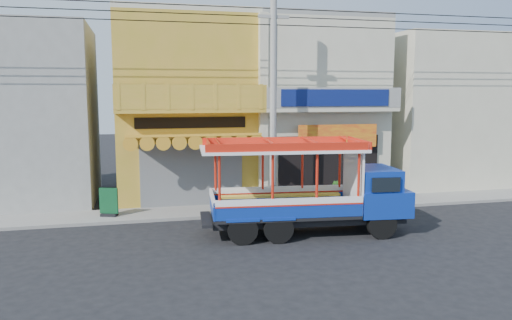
# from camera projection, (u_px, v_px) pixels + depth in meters

# --- Properties ---
(ground) EXTENTS (90.00, 90.00, 0.00)m
(ground) POSITION_uv_depth(u_px,v_px,m) (327.00, 234.00, 16.86)
(ground) COLOR black
(ground) RESTS_ON ground
(sidewalk) EXTENTS (30.00, 2.00, 0.12)m
(sidewalk) POSITION_uv_depth(u_px,v_px,m) (291.00, 207.00, 20.70)
(sidewalk) COLOR slate
(sidewalk) RESTS_ON ground
(shophouse_left) EXTENTS (6.00, 7.50, 8.24)m
(shophouse_left) POSITION_uv_depth(u_px,v_px,m) (184.00, 107.00, 23.06)
(shophouse_left) COLOR #AF9426
(shophouse_left) RESTS_ON ground
(shophouse_right) EXTENTS (6.00, 6.75, 8.24)m
(shophouse_right) POSITION_uv_depth(u_px,v_px,m) (307.00, 106.00, 24.45)
(shophouse_right) COLOR #BDB79B
(shophouse_right) RESTS_ON ground
(party_pilaster) EXTENTS (0.35, 0.30, 8.00)m
(party_pilaster) POSITION_uv_depth(u_px,v_px,m) (263.00, 111.00, 20.77)
(party_pilaster) COLOR #BDB79B
(party_pilaster) RESTS_ON ground
(filler_building_left) EXTENTS (6.00, 6.00, 7.60)m
(filler_building_left) POSITION_uv_depth(u_px,v_px,m) (21.00, 115.00, 21.52)
(filler_building_left) COLOR gray
(filler_building_left) RESTS_ON ground
(filler_building_right) EXTENTS (6.00, 6.00, 7.60)m
(filler_building_right) POSITION_uv_depth(u_px,v_px,m) (433.00, 111.00, 26.14)
(filler_building_right) COLOR #BDB79B
(filler_building_right) RESTS_ON ground
(utility_pole) EXTENTS (28.00, 0.26, 9.00)m
(utility_pole) POSITION_uv_depth(u_px,v_px,m) (277.00, 85.00, 19.17)
(utility_pole) COLOR gray
(utility_pole) RESTS_ON ground
(songthaew_truck) EXTENTS (7.06, 2.85, 3.21)m
(songthaew_truck) POSITION_uv_depth(u_px,v_px,m) (321.00, 189.00, 16.80)
(songthaew_truck) COLOR black
(songthaew_truck) RESTS_ON ground
(green_sign) EXTENTS (0.69, 0.50, 1.08)m
(green_sign) POSITION_uv_depth(u_px,v_px,m) (109.00, 204.00, 18.82)
(green_sign) COLOR black
(green_sign) RESTS_ON sidewalk
(potted_plant_a) EXTENTS (1.16, 1.17, 0.98)m
(potted_plant_a) POSITION_uv_depth(u_px,v_px,m) (373.00, 191.00, 21.28)
(potted_plant_a) COLOR #245518
(potted_plant_a) RESTS_ON sidewalk
(potted_plant_b) EXTENTS (0.61, 0.57, 0.88)m
(potted_plant_b) POSITION_uv_depth(u_px,v_px,m) (338.00, 191.00, 21.40)
(potted_plant_b) COLOR #245518
(potted_plant_b) RESTS_ON sidewalk
(potted_plant_c) EXTENTS (0.81, 0.81, 1.10)m
(potted_plant_c) POSITION_uv_depth(u_px,v_px,m) (391.00, 186.00, 22.04)
(potted_plant_c) COLOR #245518
(potted_plant_c) RESTS_ON sidewalk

